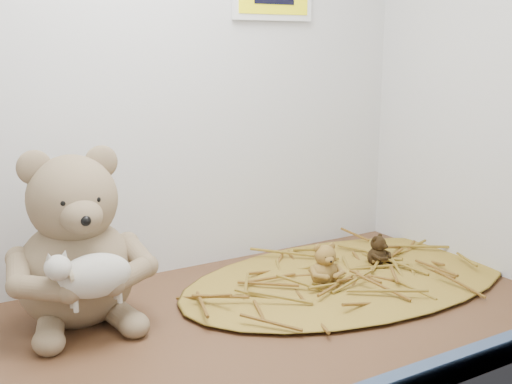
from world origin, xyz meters
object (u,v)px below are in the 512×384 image
toy_lamb (95,276)px  mini_teddy_tan (325,263)px  main_teddy (74,237)px  mini_teddy_brown (377,249)px

toy_lamb → mini_teddy_tan: bearing=0.2°
mini_teddy_tan → main_teddy: bearing=179.2°
toy_lamb → mini_teddy_tan: size_ratio=1.79×
toy_lamb → mini_teddy_tan: toy_lamb is taller
mini_teddy_tan → mini_teddy_brown: (15.42, 3.20, -0.81)cm
toy_lamb → main_teddy: bearing=90.0°
main_teddy → toy_lamb: bearing=-86.0°
main_teddy → mini_teddy_brown: (57.28, -6.78, -9.62)cm
main_teddy → mini_teddy_brown: main_teddy is taller
toy_lamb → mini_teddy_tan: 42.23cm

